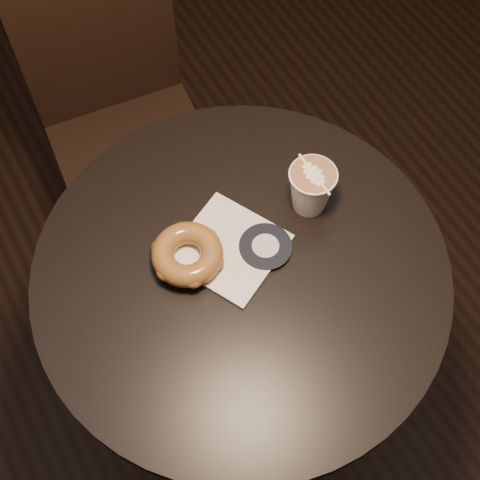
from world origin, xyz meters
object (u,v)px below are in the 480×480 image
at_px(pastry_bag, 229,249).
at_px(doughnut, 187,254).
at_px(chair, 117,100).
at_px(latte_cup, 311,189).
at_px(cafe_table, 241,315).

bearing_deg(pastry_bag, doughnut, 141.84).
bearing_deg(doughnut, chair, 80.73).
bearing_deg(chair, latte_cup, -70.59).
bearing_deg(pastry_bag, chair, 60.42).
distance_m(cafe_table, doughnut, 0.24).
height_order(pastry_bag, latte_cup, latte_cup).
xyz_separation_m(pastry_bag, doughnut, (-0.07, 0.01, 0.02)).
distance_m(doughnut, latte_cup, 0.24).
xyz_separation_m(cafe_table, chair, (0.02, 0.64, -0.04)).
xyz_separation_m(pastry_bag, latte_cup, (0.17, 0.01, 0.04)).
xyz_separation_m(cafe_table, latte_cup, (0.17, 0.05, 0.25)).
bearing_deg(cafe_table, pastry_bag, 90.54).
xyz_separation_m(chair, pastry_bag, (-0.03, -0.60, 0.24)).
bearing_deg(latte_cup, doughnut, 179.38).
bearing_deg(doughnut, latte_cup, -0.62).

